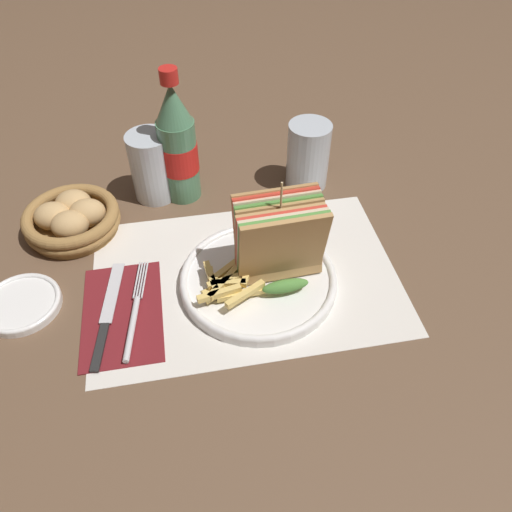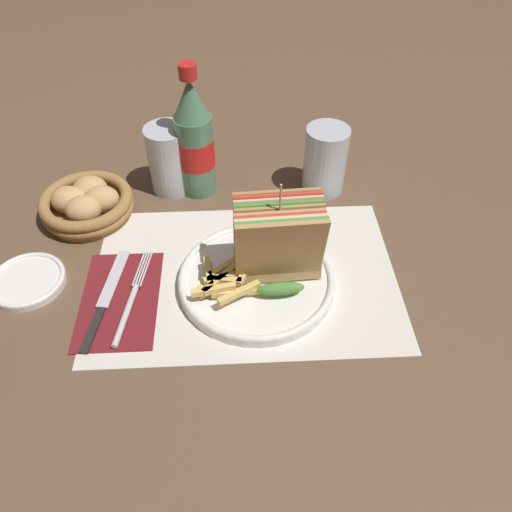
% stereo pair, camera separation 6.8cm
% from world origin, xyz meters
% --- Properties ---
extents(ground_plane, '(4.00, 4.00, 0.00)m').
position_xyz_m(ground_plane, '(0.00, 0.00, 0.00)').
color(ground_plane, brown).
extents(placemat, '(0.47, 0.32, 0.00)m').
position_xyz_m(placemat, '(-0.01, 0.00, 0.00)').
color(placemat, silver).
rests_on(placemat, ground_plane).
extents(plate_main, '(0.24, 0.24, 0.02)m').
position_xyz_m(plate_main, '(0.01, -0.02, 0.01)').
color(plate_main, white).
rests_on(plate_main, ground_plane).
extents(club_sandwich, '(0.13, 0.10, 0.17)m').
position_xyz_m(club_sandwich, '(0.04, -0.01, 0.08)').
color(club_sandwich, tan).
rests_on(club_sandwich, plate_main).
extents(fries_pile, '(0.10, 0.09, 0.02)m').
position_xyz_m(fries_pile, '(-0.04, -0.04, 0.03)').
color(fries_pile, '#E5C166').
rests_on(fries_pile, plate_main).
extents(napkin, '(0.11, 0.19, 0.00)m').
position_xyz_m(napkin, '(-0.20, -0.04, 0.00)').
color(napkin, maroon).
rests_on(napkin, ground_plane).
extents(fork, '(0.04, 0.18, 0.01)m').
position_xyz_m(fork, '(-0.18, -0.06, 0.01)').
color(fork, silver).
rests_on(fork, napkin).
extents(knife, '(0.04, 0.19, 0.00)m').
position_xyz_m(knife, '(-0.22, -0.04, 0.01)').
color(knife, black).
rests_on(knife, napkin).
extents(coke_bottle_near, '(0.07, 0.07, 0.24)m').
position_xyz_m(coke_bottle_near, '(-0.09, 0.22, 0.10)').
color(coke_bottle_near, '#4C7F5B').
rests_on(coke_bottle_near, ground_plane).
extents(glass_near, '(0.08, 0.08, 0.12)m').
position_xyz_m(glass_near, '(0.14, 0.22, 0.05)').
color(glass_near, silver).
rests_on(glass_near, ground_plane).
extents(glass_far, '(0.08, 0.08, 0.12)m').
position_xyz_m(glass_far, '(-0.13, 0.23, 0.05)').
color(glass_far, silver).
rests_on(glass_far, ground_plane).
extents(bread_basket, '(0.16, 0.16, 0.06)m').
position_xyz_m(bread_basket, '(-0.28, 0.16, 0.03)').
color(bread_basket, olive).
rests_on(bread_basket, ground_plane).
extents(side_saucer, '(0.11, 0.11, 0.01)m').
position_xyz_m(side_saucer, '(-0.34, -0.00, 0.01)').
color(side_saucer, white).
rests_on(side_saucer, ground_plane).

